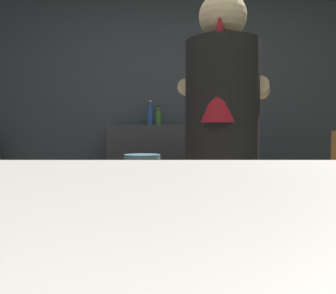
# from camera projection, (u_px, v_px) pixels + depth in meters

# --- Properties ---
(wall_back) EXTENTS (5.20, 0.10, 2.70)m
(wall_back) POSITION_uv_depth(u_px,v_px,m) (181.00, 104.00, 3.57)
(wall_back) COLOR #454A52
(wall_back) RESTS_ON ground
(prep_counter) EXTENTS (2.10, 0.60, 0.89)m
(prep_counter) POSITION_uv_depth(u_px,v_px,m) (248.00, 239.00, 2.18)
(prep_counter) COLOR brown
(prep_counter) RESTS_ON ground
(back_shelf) EXTENTS (0.95, 0.36, 1.14)m
(back_shelf) POSITION_uv_depth(u_px,v_px,m) (162.00, 188.00, 3.32)
(back_shelf) COLOR #3D3A3F
(back_shelf) RESTS_ON ground
(bartender) EXTENTS (0.49, 0.55, 1.72)m
(bartender) POSITION_uv_depth(u_px,v_px,m) (221.00, 150.00, 1.70)
(bartender) COLOR #2F3233
(bartender) RESTS_ON ground
(mixing_bowl) EXTENTS (0.21, 0.21, 0.06)m
(mixing_bowl) POSITION_uv_depth(u_px,v_px,m) (142.00, 159.00, 2.17)
(mixing_bowl) COLOR slate
(mixing_bowl) RESTS_ON prep_counter
(chefs_knife) EXTENTS (0.24, 0.05, 0.01)m
(chefs_knife) POSITION_uv_depth(u_px,v_px,m) (260.00, 165.00, 2.11)
(chefs_knife) COLOR silver
(chefs_knife) RESTS_ON prep_counter
(bottle_hot_sauce) EXTENTS (0.05, 0.05, 0.18)m
(bottle_hot_sauce) POSITION_uv_depth(u_px,v_px,m) (158.00, 118.00, 3.32)
(bottle_hot_sauce) COLOR #438134
(bottle_hot_sauce) RESTS_ON back_shelf
(bottle_soy) EXTENTS (0.07, 0.07, 0.23)m
(bottle_soy) POSITION_uv_depth(u_px,v_px,m) (150.00, 116.00, 3.38)
(bottle_soy) COLOR #3258A3
(bottle_soy) RESTS_ON back_shelf
(bottle_vinegar) EXTENTS (0.06, 0.06, 0.26)m
(bottle_vinegar) POSITION_uv_depth(u_px,v_px,m) (207.00, 114.00, 3.27)
(bottle_vinegar) COLOR #3C6194
(bottle_vinegar) RESTS_ON back_shelf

